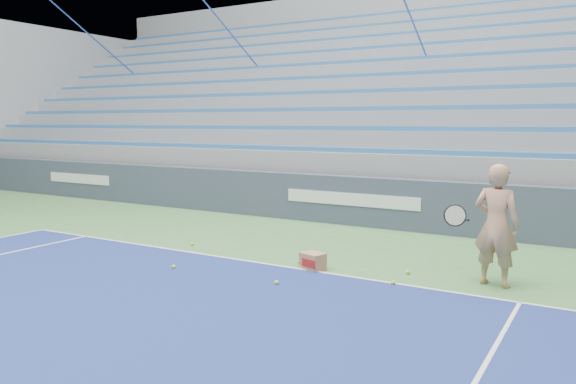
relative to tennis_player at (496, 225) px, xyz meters
The scene contains 10 objects.
sponsor_barrier 4.96m from the tennis_player, 137.65° to the left, with size 30.00×0.32×1.10m.
bleachers 9.88m from the tennis_player, 112.03° to the left, with size 31.00×9.15×7.30m.
tennis_player is the anchor object (origin of this frame).
ball_box 2.78m from the tennis_player, 167.97° to the right, with size 0.42×0.37×0.27m.
tennis_ball_0 3.21m from the tennis_player, 149.81° to the right, with size 0.07×0.07×0.07m, color #BEDB2C.
tennis_ball_1 3.11m from the tennis_player, behind, with size 0.07×0.07×0.07m, color #BEDB2C.
tennis_ball_2 5.46m from the tennis_player, behind, with size 0.07×0.07×0.07m, color #BEDB2C.
tennis_ball_3 1.50m from the tennis_player, behind, with size 0.07×0.07×0.07m, color #BEDB2C.
tennis_ball_4 4.90m from the tennis_player, 160.05° to the right, with size 0.07×0.07×0.07m, color #BEDB2C.
tennis_ball_5 1.65m from the tennis_player, 150.20° to the right, with size 0.07×0.07×0.07m, color #BEDB2C.
Camera 1 is at (5.09, 4.37, 2.32)m, focal length 35.00 mm.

